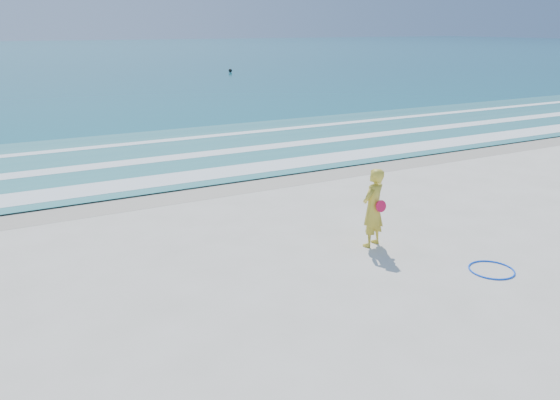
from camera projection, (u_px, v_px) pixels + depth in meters
name	position (u px, v px, depth m)	size (l,w,h in m)	color
ground	(366.00, 323.00, 9.26)	(400.00, 400.00, 0.00)	silver
wet_sand	(189.00, 190.00, 16.80)	(400.00, 2.40, 0.00)	#B2A893
ocean	(10.00, 54.00, 97.33)	(400.00, 190.00, 0.04)	#19727F
shallow	(146.00, 156.00, 20.99)	(400.00, 10.00, 0.01)	#59B7AD
foam_near	(176.00, 178.00, 17.88)	(400.00, 1.40, 0.01)	white
foam_mid	(152.00, 160.00, 20.31)	(400.00, 0.90, 0.01)	white
foam_far	(130.00, 144.00, 23.08)	(400.00, 0.60, 0.01)	white
hoop	(492.00, 270.00, 11.25)	(0.92, 0.92, 0.03)	#0E51FF
buoy	(230.00, 71.00, 58.56)	(0.39, 0.39, 0.39)	black
woman	(373.00, 208.00, 12.28)	(0.78, 0.65, 1.82)	gold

